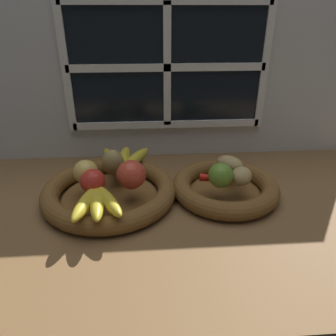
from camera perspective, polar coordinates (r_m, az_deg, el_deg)
ground_plane at (r=91.70cm, az=1.06°, el=-5.72°), size 140.00×90.00×3.00cm
back_wall at (r=108.98cm, az=-0.23°, el=16.21°), size 140.00×4.60×55.00cm
fruit_bowl_left at (r=89.65cm, az=-10.48°, el=-4.16°), size 36.98×36.98×5.03cm
fruit_bowl_right at (r=91.61cm, az=10.25°, el=-3.42°), size 30.07×30.07×5.03cm
apple_red_right at (r=83.32cm, az=-6.64°, el=-1.20°), size 7.76×7.76×7.76cm
apple_golden_left at (r=87.76cm, az=-14.63°, el=-0.84°), size 6.65×6.65×6.65cm
apple_red_front at (r=83.10cm, az=-13.37°, el=-2.37°), size 6.47×6.47×6.47cm
pear_brown at (r=90.72cm, az=-9.85°, el=0.96°), size 7.11×7.04×7.67cm
banana_bunch_front at (r=77.72cm, az=-12.67°, el=-5.83°), size 13.33×16.84×3.29cm
banana_bunch_back at (r=97.44cm, az=-7.96°, el=1.55°), size 16.72×18.30×3.30cm
potato_back at (r=93.59cm, az=11.08°, el=0.70°), size 9.63×9.70×4.77cm
potato_small at (r=87.26cm, az=13.08°, el=-1.43°), size 7.92×8.28×4.99cm
lime_near at (r=84.78cm, az=9.46°, el=-1.29°), size 6.69×6.69×6.69cm
chili_pepper at (r=87.41cm, az=9.20°, el=-2.01°), size 10.66×5.36×2.27cm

